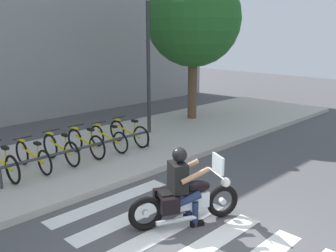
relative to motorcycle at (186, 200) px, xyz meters
name	(u,v)px	position (x,y,z in m)	size (l,w,h in m)	color
ground_plane	(200,249)	(-0.47, -0.72, -0.46)	(48.00, 48.00, 0.00)	#4C4C4F
sidewalk	(46,167)	(-0.47, 4.30, -0.38)	(24.00, 4.40, 0.15)	#B7B2A8
crosswalk_stripe_2	(201,248)	(-0.43, -0.72, -0.45)	(2.80, 0.40, 0.01)	white
crosswalk_stripe_3	(166,230)	(-0.43, 0.08, -0.45)	(2.80, 0.40, 0.01)	white
crosswalk_stripe_4	(136,214)	(-0.43, 0.88, -0.45)	(2.80, 0.40, 0.01)	white
crosswalk_stripe_5	(110,201)	(-0.43, 1.68, -0.45)	(2.80, 0.40, 0.01)	white
motorcycle	(186,200)	(0.00, 0.00, 0.00)	(1.93, 1.05, 1.21)	black
rider	(182,181)	(-0.07, 0.04, 0.36)	(0.76, 0.70, 1.43)	black
bicycle_0	(1,163)	(-1.60, 4.09, 0.05)	(0.48, 1.70, 0.79)	black
bicycle_1	(33,156)	(-0.87, 4.10, 0.03)	(0.48, 1.67, 0.73)	black
bicycle_2	(61,149)	(-0.14, 4.09, 0.05)	(0.48, 1.63, 0.78)	black
bicycle_3	(86,143)	(0.59, 4.09, 0.05)	(0.48, 1.63, 0.79)	black
bicycle_4	(108,138)	(1.32, 4.09, 0.04)	(0.48, 1.62, 0.74)	black
bicycle_5	(129,133)	(2.05, 4.09, 0.05)	(0.48, 1.68, 0.77)	black
bike_rack	(85,148)	(0.22, 3.54, 0.11)	(4.24, 0.07, 0.49)	#333338
street_lamp	(148,52)	(3.40, 4.70, 2.27)	(0.28, 0.28, 4.53)	#2D2D33
tree_near_rack	(193,19)	(5.98, 5.10, 3.34)	(3.45, 3.45, 5.54)	brown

